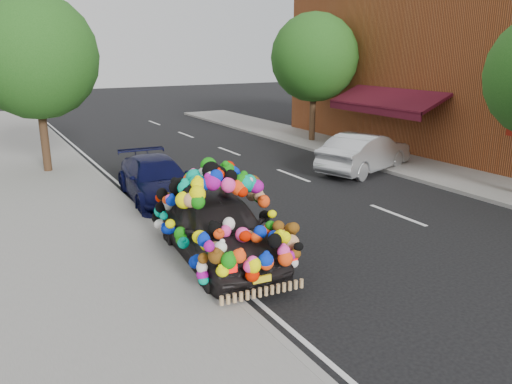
% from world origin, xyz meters
% --- Properties ---
extents(ground, '(100.00, 100.00, 0.00)m').
position_xyz_m(ground, '(0.00, 0.00, 0.00)').
color(ground, black).
rests_on(ground, ground).
extents(sidewalk, '(4.00, 60.00, 0.12)m').
position_xyz_m(sidewalk, '(-4.30, 0.00, 0.06)').
color(sidewalk, gray).
rests_on(sidewalk, ground).
extents(kerb, '(0.15, 60.00, 0.13)m').
position_xyz_m(kerb, '(-2.35, 0.00, 0.07)').
color(kerb, gray).
rests_on(kerb, ground).
extents(footpath_far, '(3.00, 40.00, 0.12)m').
position_xyz_m(footpath_far, '(8.20, 3.00, 0.06)').
color(footpath_far, gray).
rests_on(footpath_far, ground).
extents(lane_markings, '(6.00, 50.00, 0.01)m').
position_xyz_m(lane_markings, '(3.60, 0.00, 0.01)').
color(lane_markings, silver).
rests_on(lane_markings, ground).
extents(tree_near_sidewalk, '(4.20, 4.20, 6.13)m').
position_xyz_m(tree_near_sidewalk, '(-3.80, 9.50, 4.02)').
color(tree_near_sidewalk, '#332114').
rests_on(tree_near_sidewalk, ground).
extents(tree_far_b, '(4.00, 4.00, 5.90)m').
position_xyz_m(tree_far_b, '(8.00, 10.00, 3.89)').
color(tree_far_b, '#332114').
rests_on(tree_far_b, ground).
extents(plush_art_car, '(2.39, 4.53, 2.07)m').
position_xyz_m(plush_art_car, '(-1.80, -0.29, 1.06)').
color(plush_art_car, black).
rests_on(plush_art_car, ground).
extents(navy_sedan, '(2.07, 4.36, 1.23)m').
position_xyz_m(navy_sedan, '(-1.48, 4.50, 0.61)').
color(navy_sedan, black).
rests_on(navy_sedan, ground).
extents(silver_hatchback, '(4.50, 2.75, 1.40)m').
position_xyz_m(silver_hatchback, '(6.16, 4.23, 0.70)').
color(silver_hatchback, '#B0B3B7').
rests_on(silver_hatchback, ground).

